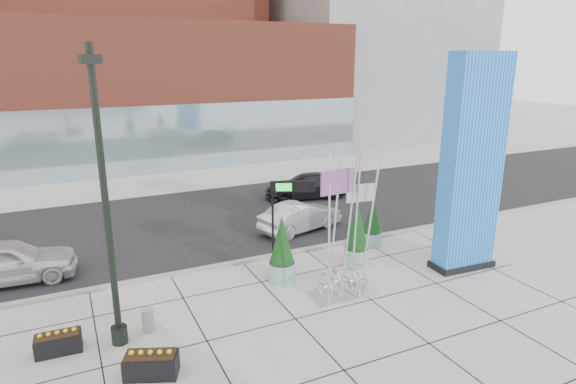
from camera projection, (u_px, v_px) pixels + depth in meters
name	position (u px, v px, depth m)	size (l,w,h in m)	color
ground	(256.00, 312.00, 16.27)	(160.00, 160.00, 0.00)	#9E9991
street_asphalt	(184.00, 223.00, 24.96)	(80.00, 12.00, 0.02)	black
curb_edge	(220.00, 266.00, 19.73)	(80.00, 0.30, 0.12)	gray
tower_podium	(141.00, 94.00, 38.68)	(34.00, 10.00, 11.00)	brown
tower_glass_front	(155.00, 140.00, 35.31)	(34.00, 0.60, 5.00)	#8CA5B2
building_grey_parking	(366.00, 51.00, 52.47)	(20.00, 18.00, 18.00)	slate
blue_pylon	(471.00, 169.00, 18.70)	(2.62, 1.29, 8.54)	blue
lamp_post	(109.00, 232.00, 13.55)	(0.59, 0.48, 8.69)	black
public_art_sculpture	(344.00, 259.00, 17.10)	(2.37, 1.22, 5.33)	silver
concrete_bollard	(148.00, 320.00, 15.05)	(0.39, 0.39, 0.75)	gray
overhead_street_sign	(287.00, 193.00, 18.89)	(1.67, 0.81, 3.71)	black
round_planter_east	(372.00, 222.00, 21.76)	(0.93, 0.93, 2.34)	#7DA6A8
round_planter_mid	(357.00, 237.00, 19.67)	(1.04, 1.04, 2.60)	#7DA6A8
round_planter_west	(282.00, 250.00, 18.25)	(1.05, 1.05, 2.62)	#7DA6A8
box_planter_north	(58.00, 342.00, 13.96)	(1.29, 0.69, 0.70)	black
box_planter_south	(151.00, 364.00, 12.93)	(1.56, 1.19, 0.77)	black
car_white_west	(6.00, 262.00, 18.18)	(1.98, 4.92, 1.68)	silver
car_silver_mid	(300.00, 217.00, 23.73)	(1.51, 4.34, 1.43)	#B4B6BD
car_dark_east	(307.00, 186.00, 29.37)	(2.07, 5.08, 1.47)	black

